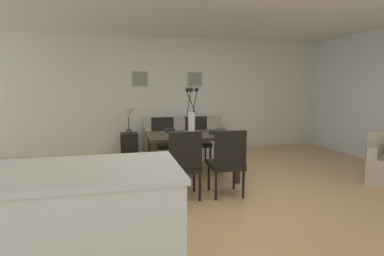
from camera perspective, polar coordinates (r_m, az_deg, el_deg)
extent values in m
plane|color=tan|center=(4.15, 5.78, -13.07)|extent=(9.00, 9.00, 0.00)
cube|color=silver|center=(7.03, -3.06, 6.32)|extent=(9.00, 0.10, 2.60)
cube|color=white|center=(4.42, 4.39, 23.03)|extent=(9.00, 7.20, 0.08)
cube|color=#33261E|center=(4.77, -0.09, -1.42)|extent=(1.40, 0.89, 0.05)
cube|color=#33261E|center=(5.38, 5.58, -4.40)|extent=(0.07, 0.07, 0.69)
cube|color=#33261E|center=(5.11, -8.16, -5.11)|extent=(0.07, 0.07, 0.69)
cube|color=#33261E|center=(4.68, 8.74, -6.31)|extent=(0.07, 0.07, 0.69)
cube|color=#33261E|center=(4.36, -7.12, -7.32)|extent=(0.07, 0.07, 0.69)
cube|color=black|center=(4.03, -1.72, -7.42)|extent=(0.46, 0.46, 0.08)
cube|color=black|center=(3.79, -1.26, -4.36)|extent=(0.42, 0.08, 0.48)
cylinder|color=black|center=(4.31, 0.39, -9.60)|extent=(0.04, 0.04, 0.38)
cylinder|color=black|center=(4.25, -4.71, -9.87)|extent=(0.04, 0.04, 0.38)
cylinder|color=black|center=(3.95, 1.53, -11.20)|extent=(0.04, 0.04, 0.38)
cylinder|color=black|center=(3.89, -4.05, -11.54)|extent=(0.04, 0.04, 0.38)
cube|color=black|center=(5.50, -5.25, -3.33)|extent=(0.46, 0.46, 0.08)
cube|color=black|center=(5.64, -5.64, -0.38)|extent=(0.42, 0.07, 0.48)
cylinder|color=black|center=(5.34, -6.86, -6.23)|extent=(0.04, 0.04, 0.38)
cylinder|color=black|center=(5.41, -2.86, -5.99)|extent=(0.04, 0.04, 0.38)
cylinder|color=black|center=(5.70, -7.46, -5.33)|extent=(0.04, 0.04, 0.38)
cylinder|color=black|center=(5.77, -3.72, -5.13)|extent=(0.04, 0.04, 0.38)
cube|color=black|center=(4.16, 6.46, -7.00)|extent=(0.46, 0.46, 0.08)
cube|color=black|center=(3.92, 7.35, -4.00)|extent=(0.42, 0.08, 0.48)
cylinder|color=black|center=(4.45, 8.03, -9.10)|extent=(0.04, 0.04, 0.38)
cylinder|color=black|center=(4.34, 3.22, -9.46)|extent=(0.04, 0.04, 0.38)
cylinder|color=black|center=(4.11, 9.79, -10.58)|extent=(0.04, 0.04, 0.38)
cylinder|color=black|center=(3.99, 4.59, -11.03)|extent=(0.04, 0.04, 0.38)
cube|color=black|center=(5.64, 1.17, -3.02)|extent=(0.46, 0.46, 0.08)
cube|color=black|center=(5.78, 0.78, -0.15)|extent=(0.42, 0.08, 0.48)
cylinder|color=black|center=(5.47, -0.36, -5.83)|extent=(0.04, 0.04, 0.38)
cylinder|color=black|center=(5.55, 3.51, -5.64)|extent=(0.04, 0.04, 0.38)
cylinder|color=black|center=(5.83, -1.06, -4.97)|extent=(0.04, 0.04, 0.38)
cylinder|color=black|center=(5.91, 2.58, -4.81)|extent=(0.04, 0.04, 0.38)
cylinder|color=white|center=(4.74, -0.09, 0.91)|extent=(0.11, 0.11, 0.34)
cylinder|color=black|center=(4.74, 0.53, 4.92)|extent=(0.05, 0.12, 0.37)
sphere|color=black|center=(4.75, 0.85, 7.34)|extent=(0.07, 0.07, 0.07)
cylinder|color=black|center=(4.75, -0.60, 4.93)|extent=(0.08, 0.05, 0.38)
sphere|color=black|center=(4.77, -0.85, 7.34)|extent=(0.07, 0.07, 0.07)
cylinder|color=black|center=(4.65, -0.14, 4.86)|extent=(0.15, 0.06, 0.36)
sphere|color=black|center=(4.62, -0.17, 7.33)|extent=(0.07, 0.07, 0.07)
cylinder|color=#4C4742|center=(4.50, -3.38, -1.61)|extent=(0.32, 0.32, 0.01)
cylinder|color=black|center=(4.50, -3.38, -1.19)|extent=(0.17, 0.17, 0.06)
cylinder|color=black|center=(4.49, -3.38, -1.01)|extent=(0.13, 0.13, 0.04)
cylinder|color=#4C4742|center=(4.89, -4.24, -0.87)|extent=(0.32, 0.32, 0.01)
cylinder|color=black|center=(4.89, -4.24, -0.48)|extent=(0.17, 0.17, 0.06)
cylinder|color=black|center=(4.89, -4.24, -0.31)|extent=(0.13, 0.13, 0.04)
cylinder|color=#4C4742|center=(4.66, 4.27, -1.31)|extent=(0.32, 0.32, 0.01)
cylinder|color=black|center=(4.65, 4.27, -0.90)|extent=(0.17, 0.17, 0.06)
cylinder|color=black|center=(4.65, 4.27, -0.72)|extent=(0.13, 0.13, 0.04)
cube|color=#B2A899|center=(6.58, -1.08, -3.32)|extent=(1.79, 0.84, 0.42)
cube|color=#B2A899|center=(6.85, -1.72, 0.50)|extent=(1.79, 0.16, 0.38)
cube|color=#B2A899|center=(6.77, 5.89, -0.40)|extent=(0.10, 0.84, 0.20)
cube|color=#B2A899|center=(6.40, -8.47, -0.91)|extent=(0.10, 0.84, 0.20)
cube|color=black|center=(6.47, -11.91, -3.23)|extent=(0.36, 0.36, 0.52)
cylinder|color=#4C4C51|center=(6.42, -11.99, -0.60)|extent=(0.12, 0.12, 0.08)
cylinder|color=#4C4C51|center=(6.40, -12.03, 0.99)|extent=(0.02, 0.02, 0.30)
cone|color=silver|center=(6.38, -12.08, 2.78)|extent=(0.22, 0.22, 0.18)
cube|color=#B7A893|center=(5.52, 31.09, -3.64)|extent=(0.57, 0.59, 0.18)
cube|color=silver|center=(2.38, -20.12, -18.54)|extent=(1.33, 0.80, 0.88)
cube|color=silver|center=(2.22, -20.67, -7.78)|extent=(1.37, 0.84, 0.04)
cube|color=#B2ADA3|center=(6.85, -9.98, 9.22)|extent=(0.36, 0.02, 0.34)
cube|color=gray|center=(6.84, -9.97, 9.22)|extent=(0.31, 0.01, 0.29)
cube|color=#B2ADA3|center=(7.06, 0.58, 9.29)|extent=(0.36, 0.02, 0.34)
cube|color=gray|center=(7.05, 0.61, 9.29)|extent=(0.31, 0.01, 0.29)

